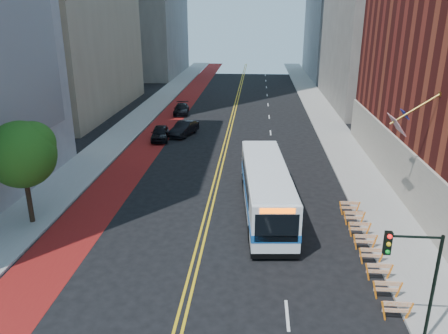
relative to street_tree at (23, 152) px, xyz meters
name	(u,v)px	position (x,y,z in m)	size (l,w,h in m)	color
ground	(190,285)	(11.24, -6.04, -4.91)	(160.00, 160.00, 0.00)	black
sidewalk_left	(127,129)	(-0.76, 23.96, -4.84)	(4.00, 140.00, 0.15)	gray
sidewalk_right	(334,133)	(23.24, 23.96, -4.84)	(4.00, 140.00, 0.15)	gray
bus_lane_paint	(160,130)	(3.14, 23.96, -4.91)	(3.60, 140.00, 0.01)	maroon
center_line_inner	(227,132)	(11.06, 23.96, -4.91)	(0.14, 140.00, 0.01)	gold
center_line_outer	(230,132)	(11.42, 23.96, -4.91)	(0.14, 140.00, 0.01)	gold
lane_dashes	(269,117)	(16.04, 31.96, -4.90)	(0.14, 98.20, 0.01)	silver
construction_barriers	(368,246)	(20.84, -2.62, -4.24)	(1.42, 10.91, 1.00)	orange
street_tree	(23,152)	(0.00, 0.00, 0.00)	(4.20, 4.20, 6.70)	black
traffic_signal	(414,268)	(20.66, -9.55, -1.19)	(2.21, 0.34, 5.07)	black
transit_bus	(266,188)	(15.15, 2.82, -3.11)	(3.73, 12.73, 3.45)	silver
car_a	(160,133)	(4.06, 20.10, -4.16)	(1.78, 4.42, 1.51)	black
car_b	(184,128)	(6.34, 22.17, -4.14)	(1.63, 4.68, 1.54)	black
car_c	(181,109)	(4.23, 32.72, -4.23)	(1.92, 4.71, 1.37)	black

